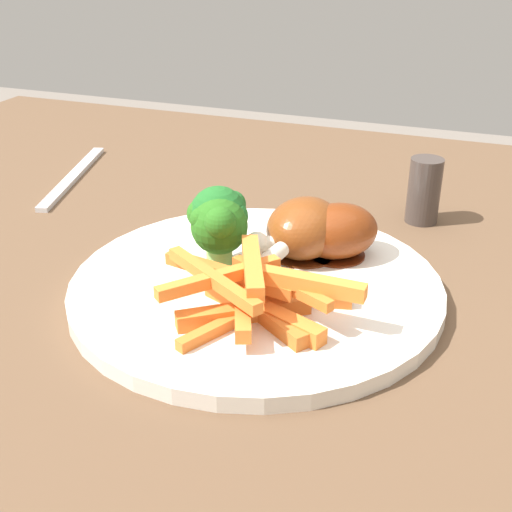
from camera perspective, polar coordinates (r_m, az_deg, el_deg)
dining_table at (r=0.60m, az=-4.95°, el=-9.38°), size 1.03×0.88×0.70m
dinner_plate at (r=0.51m, az=0.00°, el=-2.63°), size 0.28×0.28×0.01m
broccoli_floret_front at (r=0.51m, az=-3.03°, el=3.31°), size 0.05×0.05×0.06m
broccoli_floret_middle at (r=0.50m, az=-3.45°, el=2.69°), size 0.05×0.05×0.06m
carrot_fries_pile at (r=0.45m, az=-0.12°, el=-3.33°), size 0.15×0.10×0.04m
chicken_drumstick_near at (r=0.53m, az=6.48°, el=2.00°), size 0.10×0.09×0.04m
chicken_drumstick_far at (r=0.53m, az=3.93°, el=2.16°), size 0.07×0.12×0.05m
fork at (r=0.76m, az=-15.22°, el=6.52°), size 0.06×0.19×0.00m
pepper_shaker at (r=0.64m, az=14.06°, el=5.40°), size 0.03×0.03×0.06m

